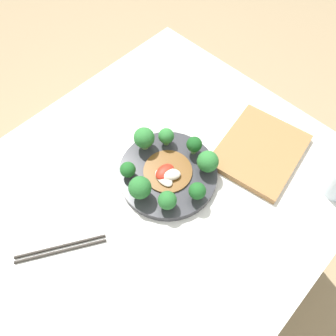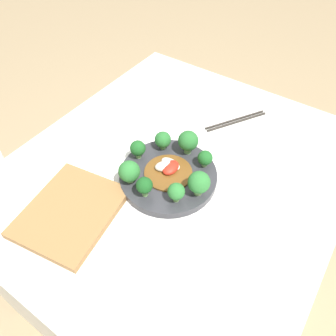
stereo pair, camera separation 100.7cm
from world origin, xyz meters
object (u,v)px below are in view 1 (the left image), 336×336
Objects in this scene: broccoli_west at (141,189)px; broccoli_southeast at (208,162)px; broccoli_east at (194,145)px; broccoli_northwest at (128,170)px; broccoli_north at (144,138)px; chopsticks at (61,249)px; broccoli_northeast at (166,136)px; stirfry_center at (167,173)px; cutting_board at (260,150)px; broccoli_south at (197,191)px; plate at (168,174)px; broccoli_southwest at (167,200)px.

broccoli_southeast is (0.17, -0.06, -0.01)m from broccoli_west.
broccoli_southeast is 1.11× the size of broccoli_east.
broccoli_northwest is (-0.16, 0.13, -0.01)m from broccoli_southeast.
chopsticks is (-0.33, -0.06, -0.06)m from broccoli_north.
broccoli_west is 1.01× the size of broccoli_north.
broccoli_southeast is 0.91× the size of broccoli_north.
broccoli_northeast is at bearing 112.38° from broccoli_east.
broccoli_northeast is 0.06m from broccoli_north.
broccoli_east reaches higher than chopsticks.
broccoli_northwest is 0.39× the size of stirfry_center.
chopsticks is 0.70× the size of cutting_board.
broccoli_southeast is 0.33× the size of chopsticks.
broccoli_northeast is 1.00× the size of broccoli_south.
broccoli_northwest reaches higher than plate.
plate is at bearing -7.84° from chopsticks.
cutting_board is (0.33, -0.13, -0.05)m from broccoli_west.
broccoli_northeast is 0.43× the size of stirfry_center.
broccoli_east reaches higher than cutting_board.
broccoli_southwest reaches higher than broccoli_northwest.
plate is 4.06× the size of broccoli_southeast.
broccoli_south is at bearing -65.76° from broccoli_northwest.
broccoli_northeast is at bearing 68.84° from broccoli_south.
broccoli_southeast is at bearing -36.24° from stirfry_center.
broccoli_west reaches higher than stirfry_center.
plate is at bearing 150.47° from cutting_board.
plate is 3.64× the size of broccoli_west.
broccoli_south is at bearing -46.61° from broccoli_west.
chopsticks is 0.58m from cutting_board.
chopsticks is at bearing 162.37° from cutting_board.
broccoli_northeast is at bearing 130.54° from cutting_board.
broccoli_northwest reaches higher than cutting_board.
cutting_board is at bearing -12.14° from broccoli_southwest.
broccoli_east is at bearing 138.14° from cutting_board.
plate is 3.69× the size of broccoli_north.
broccoli_northwest is (-0.01, 0.13, -0.00)m from broccoli_southwest.
plate is 0.11m from broccoli_southeast.
cutting_board is at bearing -41.86° from broccoli_east.
broccoli_north is 0.55× the size of stirfry_center.
broccoli_north is (-0.06, 0.17, 0.01)m from broccoli_southeast.
broccoli_south reaches higher than broccoli_northwest.
stirfry_center is 0.67× the size of chopsticks.
chopsticks is (-0.40, 0.11, -0.05)m from broccoli_southeast.
broccoli_northeast is 0.29× the size of chopsticks.
broccoli_north is (-0.05, 0.03, 0.01)m from broccoli_northeast.
broccoli_northeast is at bearing 96.51° from broccoli_southeast.
broccoli_northwest is at bearing 147.57° from cutting_board.
cutting_board is (0.31, -0.20, -0.04)m from broccoli_northwest.
broccoli_south is at bearing -24.68° from chopsticks.
broccoli_northwest is 0.18m from broccoli_south.
broccoli_southeast is (0.02, -0.13, 0.00)m from broccoli_northeast.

